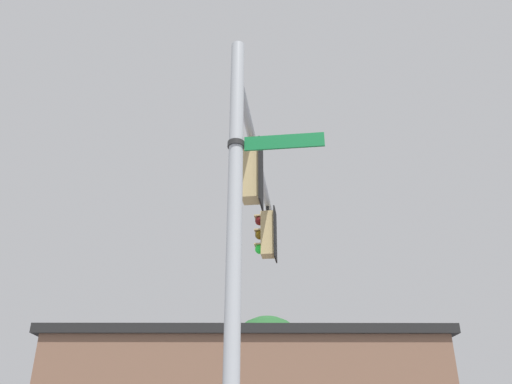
% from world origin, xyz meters
% --- Properties ---
extents(signal_pole, '(0.20, 0.20, 7.64)m').
position_xyz_m(signal_pole, '(0.00, 0.00, 3.82)').
color(signal_pole, '#ADB2B7').
rests_on(signal_pole, ground).
extents(mast_arm, '(5.16, 0.18, 0.15)m').
position_xyz_m(mast_arm, '(2.58, 0.01, 7.01)').
color(mast_arm, '#ADB2B7').
extents(traffic_light_nearest_pole, '(0.54, 0.49, 1.31)m').
position_xyz_m(traffic_light_nearest_pole, '(1.71, 0.03, 6.23)').
color(traffic_light_nearest_pole, black).
extents(traffic_light_mid_inner, '(0.54, 0.49, 1.31)m').
position_xyz_m(traffic_light_mid_inner, '(4.73, 0.05, 6.23)').
color(traffic_light_mid_inner, black).
extents(street_name_sign, '(0.24, 1.38, 0.22)m').
position_xyz_m(street_name_sign, '(0.00, -0.43, 5.80)').
color(street_name_sign, '#147238').
extents(tree_by_storefront, '(2.91, 2.91, 5.83)m').
position_xyz_m(tree_by_storefront, '(11.68, 0.78, 4.35)').
color(tree_by_storefront, '#4C3823').
rests_on(tree_by_storefront, ground).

